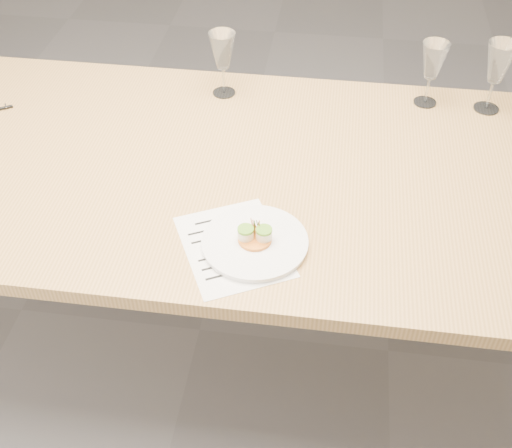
# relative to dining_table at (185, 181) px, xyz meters

# --- Properties ---
(ground) EXTENTS (7.00, 7.00, 0.00)m
(ground) POSITION_rel_dining_table_xyz_m (0.00, 0.00, -0.68)
(ground) COLOR slate
(ground) RESTS_ON ground
(dining_table) EXTENTS (2.40, 1.00, 0.75)m
(dining_table) POSITION_rel_dining_table_xyz_m (0.00, 0.00, 0.00)
(dining_table) COLOR tan
(dining_table) RESTS_ON ground
(dinner_plate) EXTENTS (0.26, 0.26, 0.07)m
(dinner_plate) POSITION_rel_dining_table_xyz_m (0.24, -0.30, 0.08)
(dinner_plate) COLOR white
(dinner_plate) RESTS_ON dining_table
(recipe_sheet) EXTENTS (0.33, 0.36, 0.00)m
(recipe_sheet) POSITION_rel_dining_table_xyz_m (0.19, -0.31, 0.07)
(recipe_sheet) COLOR white
(recipe_sheet) RESTS_ON dining_table
(wine_glass_1) EXTENTS (0.08, 0.08, 0.20)m
(wine_glass_1) POSITION_rel_dining_table_xyz_m (0.05, 0.37, 0.21)
(wine_glass_1) COLOR white
(wine_glass_1) RESTS_ON dining_table
(wine_glass_2) EXTENTS (0.08, 0.08, 0.20)m
(wine_glass_2) POSITION_rel_dining_table_xyz_m (0.68, 0.40, 0.21)
(wine_glass_2) COLOR white
(wine_glass_2) RESTS_ON dining_table
(wine_glass_3) EXTENTS (0.09, 0.09, 0.22)m
(wine_glass_3) POSITION_rel_dining_table_xyz_m (0.87, 0.39, 0.22)
(wine_glass_3) COLOR white
(wine_glass_3) RESTS_ON dining_table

